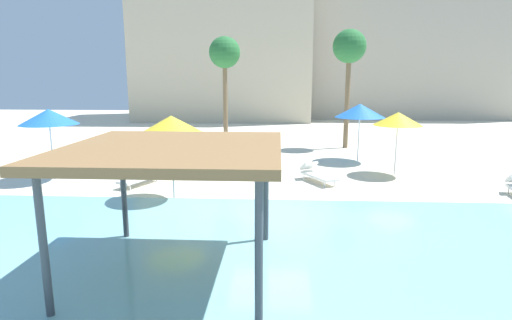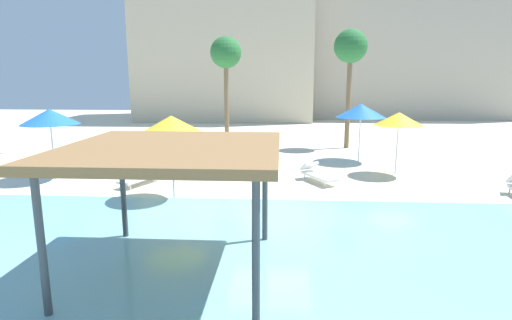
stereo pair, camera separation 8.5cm
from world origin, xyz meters
The scene contains 16 objects.
ground_plane centered at (0.00, 0.00, 0.00)m, with size 80.00×80.00×0.00m, color beige.
lagoon_water centered at (0.00, -5.25, 0.02)m, with size 44.00×13.50×0.04m, color #7AB7C1.
shade_pavilion centered at (-1.92, -3.82, 2.59)m, with size 4.33×4.33×2.75m.
beach_umbrella_yellow_0 centered at (-3.38, 1.56, 2.57)m, with size 2.06×2.06×2.86m.
beach_umbrella_blue_1 centered at (4.15, 8.48, 2.52)m, with size 2.42×2.42×2.85m.
beach_umbrella_yellow_2 centered at (5.19, 5.63, 2.40)m, with size 2.02×2.02×2.68m.
beach_umbrella_blue_3 centered at (-8.96, 3.99, 2.56)m, with size 2.26×2.26×2.88m.
lounge_chair_2 centered at (-5.60, 5.42, 0.33)m, with size 0.94×1.97×0.74m.
lounge_chair_3 centered at (-8.49, 6.63, 0.33)m, with size 0.78×1.94×0.74m.
lounge_chair_4 centered at (1.73, 4.21, 0.33)m, with size 1.45×1.95×0.74m.
lounge_chair_5 centered at (-5.11, 3.40, 0.33)m, with size 1.34×1.97×0.74m.
lounge_chair_6 centered at (-1.49, 5.35, 0.33)m, with size 1.51×1.93×0.74m.
palm_tree_0 centered at (-3.12, 13.60, 5.43)m, with size 1.90×1.90×6.55m.
palm_tree_1 centered at (4.16, 12.51, 5.67)m, with size 1.90×1.90×6.80m.
hotel_block_0 centered at (-5.24, 31.07, 8.40)m, with size 16.68×11.48×16.80m, color beige.
hotel_block_1 centered at (12.71, 34.62, 7.41)m, with size 23.93×11.19×14.82m, color #B2A893.
Camera 2 is at (0.29, -11.90, 4.09)m, focal length 28.87 mm.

